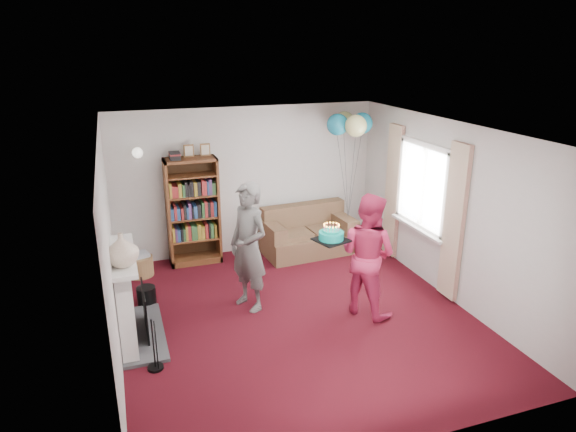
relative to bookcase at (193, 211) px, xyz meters
name	(u,v)px	position (x,y,z in m)	size (l,w,h in m)	color
ground	(297,316)	(0.98, -2.30, -0.87)	(5.00, 5.00, 0.00)	#34070B
wall_back	(247,181)	(0.98, 0.21, 0.38)	(4.50, 0.02, 2.50)	silver
wall_left	(109,251)	(-1.28, -2.30, 0.38)	(0.02, 5.00, 2.50)	silver
wall_right	(449,211)	(3.24, -2.30, 0.38)	(0.02, 5.00, 2.50)	silver
ceiling	(298,130)	(0.98, -2.30, 1.64)	(4.50, 5.00, 0.01)	white
fireplace	(130,300)	(-1.11, -2.11, -0.36)	(0.55, 1.80, 1.12)	#3F3F42
window_bay	(421,202)	(3.18, -1.70, 0.34)	(0.14, 2.02, 2.20)	white
wall_sconce	(137,153)	(-0.77, 0.06, 1.01)	(0.16, 0.23, 0.16)	gold
bookcase	(193,211)	(0.00, 0.00, 0.00)	(0.83, 0.42, 1.97)	#472B14
sofa	(307,235)	(1.92, -0.24, -0.56)	(1.53, 0.81, 0.81)	brown
wicker_basket	(140,265)	(-0.92, -0.29, -0.70)	(0.42, 0.42, 0.37)	olive
person_striped	(249,247)	(0.46, -1.83, 0.02)	(0.65, 0.42, 1.77)	black
person_magenta	(367,254)	(1.91, -2.46, -0.03)	(0.81, 0.63, 1.67)	#C12651
birthday_cake	(331,236)	(1.39, -2.42, 0.28)	(0.38, 0.38, 0.22)	black
balloons	(350,124)	(2.58, -0.39, 1.35)	(0.79, 0.79, 1.76)	#3F3F3F
mantel_vase	(122,249)	(-1.14, -2.45, 0.45)	(0.36, 0.36, 0.38)	beige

